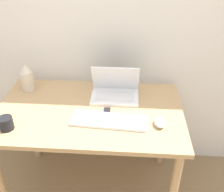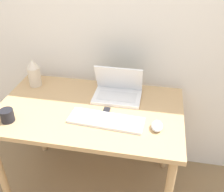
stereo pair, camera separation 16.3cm
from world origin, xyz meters
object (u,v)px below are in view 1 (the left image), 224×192
(mp3_player, at_px, (107,110))
(vase, at_px, (27,78))
(mug, at_px, (6,123))
(mouse, at_px, (160,122))
(keyboard, at_px, (109,121))
(laptop, at_px, (115,90))

(mp3_player, bearing_deg, vase, 159.13)
(mug, bearing_deg, vase, 92.50)
(mouse, xyz_separation_m, vase, (-0.90, 0.34, 0.08))
(vase, xyz_separation_m, mp3_player, (0.58, -0.22, -0.09))
(keyboard, xyz_separation_m, mug, (-0.58, -0.10, 0.03))
(laptop, height_order, mug, laptop)
(mouse, relative_size, mug, 1.27)
(keyboard, xyz_separation_m, mp3_player, (-0.02, 0.11, -0.01))
(keyboard, xyz_separation_m, mouse, (0.30, -0.01, 0.01))
(mug, bearing_deg, mp3_player, 20.64)
(vase, relative_size, mp3_player, 3.62)
(laptop, distance_m, mouse, 0.41)
(keyboard, relative_size, mug, 5.69)
(keyboard, height_order, mouse, mouse)
(laptop, bearing_deg, vase, 176.05)
(laptop, bearing_deg, mug, -147.07)
(laptop, relative_size, vase, 1.58)
(mug, bearing_deg, keyboard, 9.93)
(keyboard, distance_m, mp3_player, 0.11)
(keyboard, relative_size, mouse, 4.49)
(laptop, height_order, keyboard, laptop)
(vase, relative_size, mug, 2.51)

